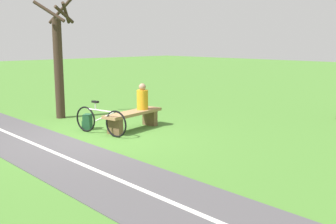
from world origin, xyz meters
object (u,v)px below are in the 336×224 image
at_px(person_seated, 142,98).
at_px(tree_mid_field, 59,61).
at_px(bench, 133,117).
at_px(backpack, 87,122).
at_px(bicycle, 100,121).

distance_m(person_seated, tree_mid_field, 3.11).
distance_m(bench, backpack, 1.26).
bearing_deg(backpack, bicycle, 84.31).
distance_m(bicycle, tree_mid_field, 3.10).
bearing_deg(bicycle, backpack, 162.52).
relative_size(bench, backpack, 4.70).
xyz_separation_m(bench, bicycle, (0.98, -0.12, 0.01)).
bearing_deg(bench, bicycle, -17.99).
relative_size(bench, bicycle, 1.14).
bearing_deg(tree_mid_field, person_seated, 109.38).
distance_m(bench, person_seated, 0.61).
distance_m(backpack, tree_mid_field, 2.55).
bearing_deg(person_seated, bicycle, -12.87).
bearing_deg(backpack, tree_mid_field, -98.70).
height_order(bicycle, tree_mid_field, tree_mid_field).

